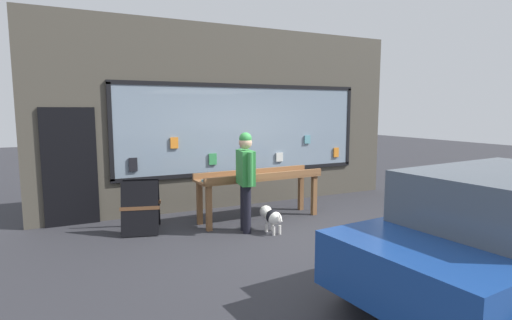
{
  "coord_description": "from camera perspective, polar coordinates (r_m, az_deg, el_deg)",
  "views": [
    {
      "loc": [
        -3.29,
        -5.43,
        2.06
      ],
      "look_at": [
        -0.17,
        0.94,
        1.16
      ],
      "focal_mm": 28.0,
      "sensor_mm": 36.0,
      "label": 1
    }
  ],
  "objects": [
    {
      "name": "display_table_main",
      "position": [
        7.46,
        0.45,
        -3.02
      ],
      "size": [
        2.43,
        0.7,
        0.92
      ],
      "color": "brown",
      "rests_on": "ground_plane"
    },
    {
      "name": "parked_car",
      "position": [
        5.19,
        32.37,
        -8.66
      ],
      "size": [
        4.12,
        2.15,
        1.41
      ],
      "rotation": [
        0.0,
        0.0,
        0.09
      ],
      "color": "navy",
      "rests_on": "ground_plane"
    },
    {
      "name": "sandwich_board_sign",
      "position": [
        7.06,
        -16.11,
        -6.24
      ],
      "size": [
        0.75,
        0.81,
        0.88
      ],
      "rotation": [
        0.0,
        0.0,
        -0.27
      ],
      "color": "black",
      "rests_on": "ground_plane"
    },
    {
      "name": "ground_plane",
      "position": [
        6.67,
        4.91,
        -10.78
      ],
      "size": [
        40.0,
        40.0,
        0.0
      ],
      "primitive_type": "plane",
      "color": "#2D2D33"
    },
    {
      "name": "person_browsing",
      "position": [
        6.66,
        -1.5,
        -2.04
      ],
      "size": [
        0.29,
        0.66,
        1.69
      ],
      "rotation": [
        0.0,
        0.0,
        1.41
      ],
      "color": "black",
      "rests_on": "ground_plane"
    },
    {
      "name": "small_dog",
      "position": [
        6.77,
        2.24,
        -8.04
      ],
      "size": [
        0.26,
        0.61,
        0.42
      ],
      "rotation": [
        0.0,
        0.0,
        1.64
      ],
      "color": "white",
      "rests_on": "ground_plane"
    },
    {
      "name": "shopfront_facade",
      "position": [
        8.48,
        -3.49,
        5.88
      ],
      "size": [
        7.9,
        0.29,
        3.77
      ],
      "color": "#4C473D",
      "rests_on": "ground_plane"
    }
  ]
}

